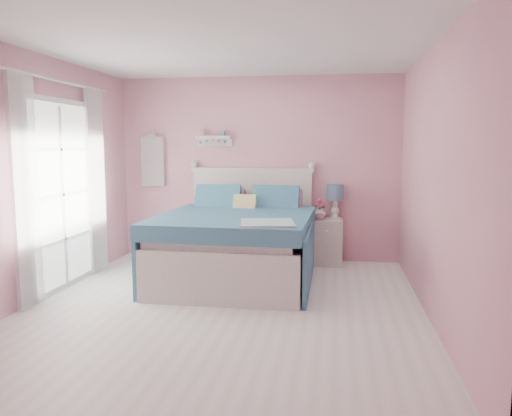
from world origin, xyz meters
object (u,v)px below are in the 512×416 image
(vase, at_px, (320,212))
(teacup, at_px, (320,217))
(nightstand, at_px, (326,242))
(bed, at_px, (238,244))
(table_lamp, at_px, (335,195))

(vase, relative_size, teacup, 1.57)
(nightstand, bearing_deg, bed, -139.85)
(bed, distance_m, nightstand, 1.40)
(table_lamp, relative_size, vase, 2.71)
(bed, distance_m, teacup, 1.28)
(bed, xyz_separation_m, table_lamp, (1.18, 1.01, 0.53))
(nightstand, height_order, table_lamp, table_lamp)
(vase, bearing_deg, table_lamp, 16.51)
(table_lamp, height_order, vase, table_lamp)
(vase, xyz_separation_m, teacup, (0.01, -0.16, -0.04))
(bed, height_order, teacup, bed)
(table_lamp, bearing_deg, bed, -139.46)
(nightstand, xyz_separation_m, table_lamp, (0.11, 0.11, 0.64))
(bed, xyz_separation_m, nightstand, (1.07, 0.90, -0.11))
(bed, relative_size, teacup, 20.59)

